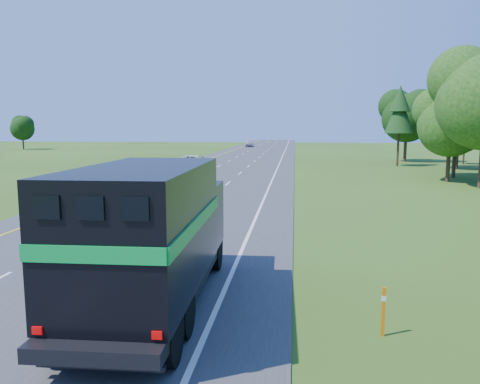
% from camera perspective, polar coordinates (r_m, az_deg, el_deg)
% --- Properties ---
extents(road, '(15.00, 260.00, 0.04)m').
position_cam_1_polar(road, '(52.33, -1.61, 2.62)').
color(road, '#38383A').
rests_on(road, ground).
extents(lane_markings, '(11.15, 260.00, 0.01)m').
position_cam_1_polar(lane_markings, '(52.33, -1.61, 2.64)').
color(lane_markings, yellow).
rests_on(lane_markings, road).
extents(horse_truck, '(2.96, 8.79, 3.86)m').
position_cam_1_polar(horse_truck, '(12.52, -10.62, -4.82)').
color(horse_truck, black).
rests_on(horse_truck, road).
extents(white_suv, '(3.29, 6.74, 1.85)m').
position_cam_1_polar(white_suv, '(49.86, -5.99, 3.40)').
color(white_suv, silver).
rests_on(white_suv, road).
extents(far_car, '(2.39, 5.16, 1.71)m').
position_cam_1_polar(far_car, '(116.98, 1.14, 5.97)').
color(far_car, '#B4B4BB').
rests_on(far_car, road).
extents(delineator, '(0.10, 0.05, 1.18)m').
position_cam_1_polar(delineator, '(11.65, 17.07, -13.59)').
color(delineator, orange).
rests_on(delineator, ground).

